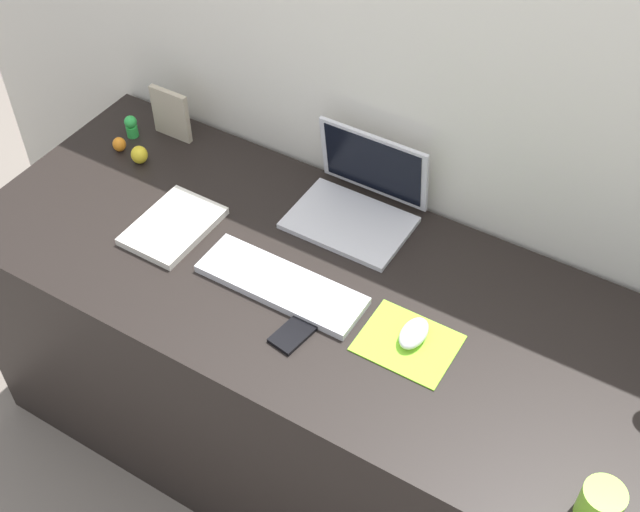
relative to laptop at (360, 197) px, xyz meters
The scene contains 14 objects.
ground_plane 0.84m from the laptop, 75.67° to the right, with size 6.00×6.00×0.00m, color slate.
back_wall 0.16m from the laptop, 64.16° to the left, with size 3.05×0.05×1.52m, color silver.
desk 0.50m from the laptop, 75.67° to the right, with size 1.85×0.72×0.74m, color black.
laptop is the anchor object (origin of this frame).
keyboard 0.33m from the laptop, 95.30° to the right, with size 0.41×0.13×0.02m, color silver.
mousepad 0.44m from the laptop, 46.54° to the right, with size 0.21×0.17×0.00m, color #8CDB33.
mouse 0.43m from the laptop, 44.51° to the right, with size 0.06×0.10×0.03m, color silver.
cell_phone 0.42m from the laptop, 80.01° to the right, with size 0.06×0.13×0.01m, color black.
notebook_pad 0.48m from the laptop, 141.41° to the right, with size 0.17×0.24×0.02m, color silver.
picture_frame 0.61m from the laptop, behind, with size 0.12×0.02×0.15m, color #B2A58C.
coffee_mug 0.93m from the laptop, 32.49° to the right, with size 0.08×0.08×0.09m, color #8CDB33.
toy_figurine_green 0.71m from the laptop, behind, with size 0.04×0.04×0.07m.
toy_figurine_orange 0.71m from the laptop, behind, with size 0.04×0.04×0.04m, color orange.
toy_figurine_yellow 0.63m from the laptop, 167.84° to the right, with size 0.05×0.05×0.05m, color yellow.
Camera 1 is at (0.66, -1.13, 2.18)m, focal length 46.48 mm.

